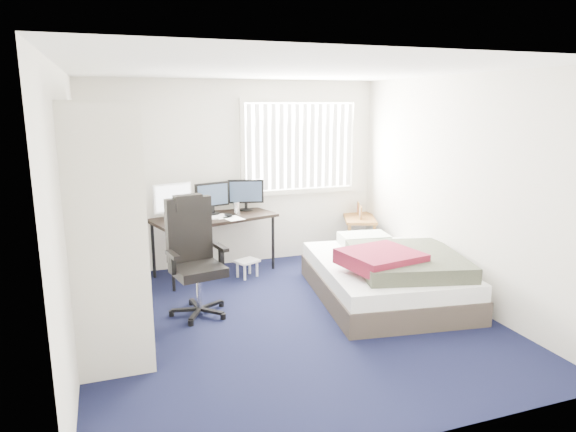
% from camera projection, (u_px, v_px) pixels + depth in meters
% --- Properties ---
extents(ground, '(4.20, 4.20, 0.00)m').
position_uv_depth(ground, '(289.00, 319.00, 5.32)').
color(ground, black).
rests_on(ground, ground).
extents(room_shell, '(4.20, 4.20, 4.20)m').
position_uv_depth(room_shell, '(289.00, 175.00, 4.99)').
color(room_shell, silver).
rests_on(room_shell, ground).
extents(window_assembly, '(1.72, 0.09, 1.32)m').
position_uv_depth(window_assembly, '(300.00, 147.00, 7.14)').
color(window_assembly, white).
rests_on(window_assembly, ground).
extents(closet, '(0.64, 1.84, 2.22)m').
position_uv_depth(closet, '(109.00, 197.00, 4.72)').
color(closet, beige).
rests_on(closet, ground).
extents(desk, '(1.69, 1.13, 1.23)m').
position_uv_depth(desk, '(213.00, 214.00, 6.62)').
color(desk, black).
rests_on(desk, ground).
extents(office_chair, '(0.69, 0.69, 1.26)m').
position_uv_depth(office_chair, '(195.00, 269.00, 5.42)').
color(office_chair, black).
rests_on(office_chair, ground).
extents(footstool, '(0.34, 0.32, 0.23)m').
position_uv_depth(footstool, '(247.00, 264.00, 6.58)').
color(footstool, white).
rests_on(footstool, ground).
extents(nightstand, '(0.70, 0.94, 0.76)m').
position_uv_depth(nightstand, '(359.00, 221.00, 7.48)').
color(nightstand, brown).
rests_on(nightstand, ground).
extents(bed, '(1.76, 2.18, 0.66)m').
position_uv_depth(bed, '(387.00, 275.00, 5.84)').
color(bed, '#3C322B').
rests_on(bed, ground).
extents(pine_box, '(0.44, 0.39, 0.28)m').
position_uv_depth(pine_box, '(122.00, 340.00, 4.54)').
color(pine_box, tan).
rests_on(pine_box, ground).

